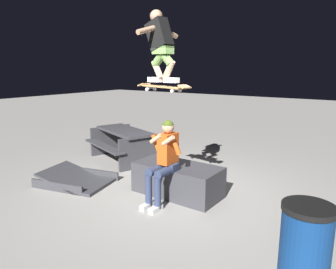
% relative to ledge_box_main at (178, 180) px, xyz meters
% --- Properties ---
extents(ground_plane, '(40.00, 40.00, 0.00)m').
position_rel_ledge_box_main_xyz_m(ground_plane, '(0.15, -0.03, -0.27)').
color(ground_plane, gray).
extents(ledge_box_main, '(1.55, 0.78, 0.54)m').
position_rel_ledge_box_main_xyz_m(ledge_box_main, '(0.00, 0.00, 0.00)').
color(ledge_box_main, '#38383D').
rests_on(ledge_box_main, ground).
extents(person_sitting_on_ledge, '(0.59, 0.76, 1.38)m').
position_rel_ledge_box_main_xyz_m(person_sitting_on_ledge, '(-0.01, 0.43, 0.51)').
color(person_sitting_on_ledge, '#2D3856').
rests_on(person_sitting_on_ledge, ground).
extents(skateboard, '(1.04, 0.34, 0.13)m').
position_rel_ledge_box_main_xyz_m(skateboard, '(0.13, 0.26, 1.62)').
color(skateboard, '#AD8451').
extents(skater_airborne, '(0.63, 0.89, 1.12)m').
position_rel_ledge_box_main_xyz_m(skater_airborne, '(0.18, 0.25, 2.31)').
color(skater_airborne, white).
extents(kicker_ramp, '(1.43, 1.19, 0.36)m').
position_rel_ledge_box_main_xyz_m(kicker_ramp, '(1.88, 0.69, -0.21)').
color(kicker_ramp, '#38383D').
rests_on(kicker_ramp, ground).
extents(picnic_table_back, '(2.06, 1.84, 0.75)m').
position_rel_ledge_box_main_xyz_m(picnic_table_back, '(2.20, -1.07, 0.23)').
color(picnic_table_back, '#38383D').
rests_on(picnic_table_back, ground).
extents(trash_bin, '(0.54, 0.54, 0.83)m').
position_rel_ledge_box_main_xyz_m(trash_bin, '(-2.32, 1.15, 0.15)').
color(trash_bin, navy).
rests_on(trash_bin, ground).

